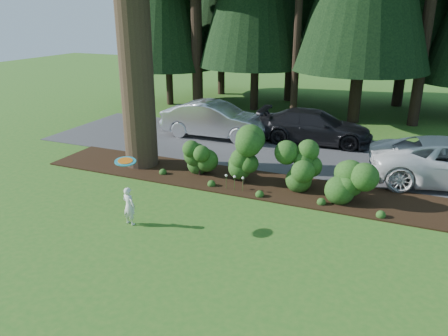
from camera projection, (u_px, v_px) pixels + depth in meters
name	position (u px, v px, depth m)	size (l,w,h in m)	color
ground	(213.00, 223.00, 12.51)	(80.00, 80.00, 0.00)	#2A641C
mulch_bed	(251.00, 183.00, 15.31)	(16.00, 2.50, 0.05)	black
driveway	(285.00, 150.00, 18.98)	(22.00, 6.00, 0.03)	#38383A
shrub_row	(272.00, 166.00, 14.66)	(6.53, 1.60, 1.61)	#1F4214
lily_cluster	(235.00, 177.00, 14.53)	(0.69, 0.09, 0.57)	#1F4214
car_silver_wagon	(215.00, 120.00, 20.60)	(1.76, 5.05, 1.66)	silver
car_dark_suv	(315.00, 127.00, 19.75)	(2.07, 5.10, 1.48)	black
child	(129.00, 206.00, 12.26)	(0.41, 0.27, 1.12)	white
frisbee	(125.00, 161.00, 11.62)	(0.57, 0.57, 0.13)	teal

